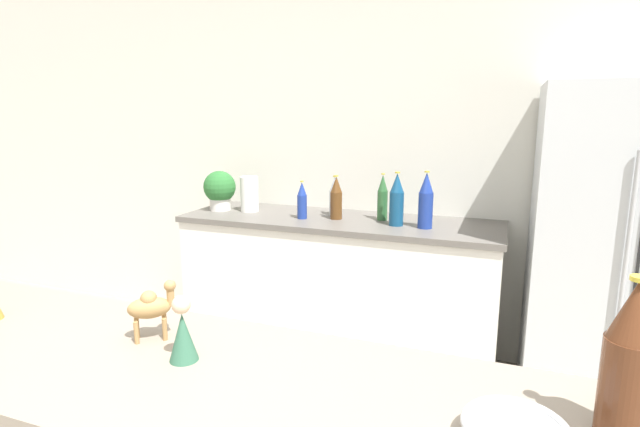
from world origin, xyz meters
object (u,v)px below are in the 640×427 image
Objects in this scene: refrigerator at (621,255)px; camel_figurine at (151,306)px; paper_towel_roll at (249,194)px; back_bottle_4 at (397,200)px; back_bottle_2 at (383,198)px; back_bottle_3 at (336,198)px; back_bottle_1 at (335,196)px; potted_plant at (220,189)px; wise_man_figurine_crimson at (183,333)px; back_bottle_0 at (426,201)px; wine_bottle at (628,363)px; back_bottle_5 at (302,201)px.

refrigerator reaches higher than camel_figurine.
paper_towel_roll is 0.74× the size of back_bottle_4.
back_bottle_3 is (-0.27, -0.07, -0.01)m from back_bottle_2.
back_bottle_3 reaches higher than camel_figurine.
back_bottle_1 is at bearing 173.78° from back_bottle_2.
potted_plant is 1.65× the size of wise_man_figurine_crimson.
back_bottle_0 is at bearing 82.10° from wise_man_figurine_crimson.
wine_bottle is at bearing -43.31° from potted_plant.
back_bottle_3 is 0.89× the size of wine_bottle.
camel_figurine is at bearing 178.45° from wine_bottle.
potted_plant is 0.87× the size of wine_bottle.
back_bottle_2 is at bearing 14.45° from back_bottle_3.
back_bottle_1 is (-1.58, 0.14, 0.19)m from refrigerator.
refrigerator is 1.17m from back_bottle_4.
potted_plant is 2.10m from camel_figurine.
back_bottle_2 is at bearing 133.95° from back_bottle_4.
wise_man_figurine_crimson is (0.29, -1.94, 0.01)m from back_bottle_3.
wise_man_figurine_crimson is at bearing -24.98° from camel_figurine.
back_bottle_0 is at bearing 77.49° from camel_figurine.
back_bottle_2 is at bearing 86.32° from camel_figurine.
back_bottle_3 is 1.88m from camel_figurine.
back_bottle_3 is (0.05, -0.10, 0.01)m from back_bottle_1.
wise_man_figurine_crimson reaches higher than camel_figurine.
back_bottle_3 reaches higher than back_bottle_5.
wise_man_figurine_crimson is (-0.09, -1.89, -0.01)m from back_bottle_4.
wise_man_figurine_crimson is at bearing -89.52° from back_bottle_2.
back_bottle_0 is 0.62m from back_bottle_1.
back_bottle_2 is (-1.26, 0.10, 0.20)m from refrigerator.
back_bottle_3 is 0.39m from back_bottle_4.
back_bottle_2 is 2.17m from wine_bottle.
potted_plant is 1.12× the size of back_bottle_5.
back_bottle_3 is (0.61, -0.02, 0.01)m from paper_towel_roll.
refrigerator is 6.29× the size of back_bottle_3.
back_bottle_0 is 0.75m from back_bottle_5.
wise_man_figurine_crimson is at bearing -97.90° from back_bottle_0.
back_bottle_3 is at bearing -165.55° from back_bottle_2.
potted_plant is at bearing -171.81° from paper_towel_roll.
back_bottle_4 is at bearing 113.55° from wine_bottle.
back_bottle_2 is at bearing -6.22° from back_bottle_1.
back_bottle_2 reaches higher than back_bottle_5.
wine_bottle reaches higher than back_bottle_0.
potted_plant is 1.37m from back_bottle_0.
back_bottle_2 is at bearing 2.96° from paper_towel_roll.
back_bottle_0 reaches higher than back_bottle_2.
back_bottle_4 is (0.43, -0.15, 0.03)m from back_bottle_1.
back_bottle_0 is 2.03× the size of wise_man_figurine_crimson.
back_bottle_0 is 1.28× the size of back_bottle_1.
refrigerator is at bearing -1.50° from paper_towel_roll.
potted_plant is 2.76m from wine_bottle.
back_bottle_3 is at bearing 98.46° from wise_man_figurine_crimson.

